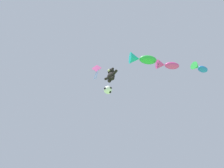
{
  "coord_description": "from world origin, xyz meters",
  "views": [
    {
      "loc": [
        7.7,
        -2.5,
        1.58
      ],
      "look_at": [
        1.96,
        3.25,
        10.24
      ],
      "focal_mm": 24.0,
      "sensor_mm": 36.0,
      "label": 1
    }
  ],
  "objects_px": {
    "fish_kite_magenta": "(167,65)",
    "fish_kite_emerald": "(141,59)",
    "diamond_kite": "(97,69)",
    "teddy_bear_kite": "(111,75)",
    "soccer_ball_kite": "(108,90)",
    "fish_kite_cobalt": "(199,68)"
  },
  "relations": [
    {
      "from": "fish_kite_magenta",
      "to": "diamond_kite",
      "type": "xyz_separation_m",
      "value": [
        -5.75,
        -3.35,
        1.58
      ]
    },
    {
      "from": "fish_kite_magenta",
      "to": "diamond_kite",
      "type": "bearing_deg",
      "value": -149.79
    },
    {
      "from": "teddy_bear_kite",
      "to": "fish_kite_magenta",
      "type": "xyz_separation_m",
      "value": [
        4.37,
        2.6,
        -0.14
      ]
    },
    {
      "from": "teddy_bear_kite",
      "to": "fish_kite_emerald",
      "type": "relative_size",
      "value": 0.69
    },
    {
      "from": "fish_kite_emerald",
      "to": "fish_kite_cobalt",
      "type": "relative_size",
      "value": 1.44
    },
    {
      "from": "fish_kite_cobalt",
      "to": "diamond_kite",
      "type": "bearing_deg",
      "value": -143.04
    },
    {
      "from": "fish_kite_emerald",
      "to": "fish_kite_cobalt",
      "type": "height_order",
      "value": "fish_kite_emerald"
    },
    {
      "from": "fish_kite_magenta",
      "to": "fish_kite_emerald",
      "type": "bearing_deg",
      "value": -123.16
    },
    {
      "from": "soccer_ball_kite",
      "to": "fish_kite_magenta",
      "type": "distance_m",
      "value": 5.65
    },
    {
      "from": "fish_kite_magenta",
      "to": "diamond_kite",
      "type": "distance_m",
      "value": 6.84
    },
    {
      "from": "teddy_bear_kite",
      "to": "fish_kite_cobalt",
      "type": "xyz_separation_m",
      "value": [
        6.3,
        5.04,
        -0.07
      ]
    },
    {
      "from": "soccer_ball_kite",
      "to": "fish_kite_magenta",
      "type": "height_order",
      "value": "fish_kite_magenta"
    },
    {
      "from": "teddy_bear_kite",
      "to": "fish_kite_emerald",
      "type": "height_order",
      "value": "teddy_bear_kite"
    },
    {
      "from": "teddy_bear_kite",
      "to": "fish_kite_emerald",
      "type": "bearing_deg",
      "value": 12.13
    },
    {
      "from": "teddy_bear_kite",
      "to": "fish_kite_magenta",
      "type": "relative_size",
      "value": 0.83
    },
    {
      "from": "fish_kite_cobalt",
      "to": "fish_kite_emerald",
      "type": "bearing_deg",
      "value": -126.21
    },
    {
      "from": "diamond_kite",
      "to": "soccer_ball_kite",
      "type": "bearing_deg",
      "value": 51.17
    },
    {
      "from": "fish_kite_magenta",
      "to": "teddy_bear_kite",
      "type": "bearing_deg",
      "value": -149.21
    },
    {
      "from": "fish_kite_emerald",
      "to": "fish_kite_magenta",
      "type": "relative_size",
      "value": 1.2
    },
    {
      "from": "teddy_bear_kite",
      "to": "diamond_kite",
      "type": "distance_m",
      "value": 2.13
    },
    {
      "from": "teddy_bear_kite",
      "to": "soccer_ball_kite",
      "type": "height_order",
      "value": "teddy_bear_kite"
    },
    {
      "from": "teddy_bear_kite",
      "to": "fish_kite_cobalt",
      "type": "bearing_deg",
      "value": 38.63
    }
  ]
}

